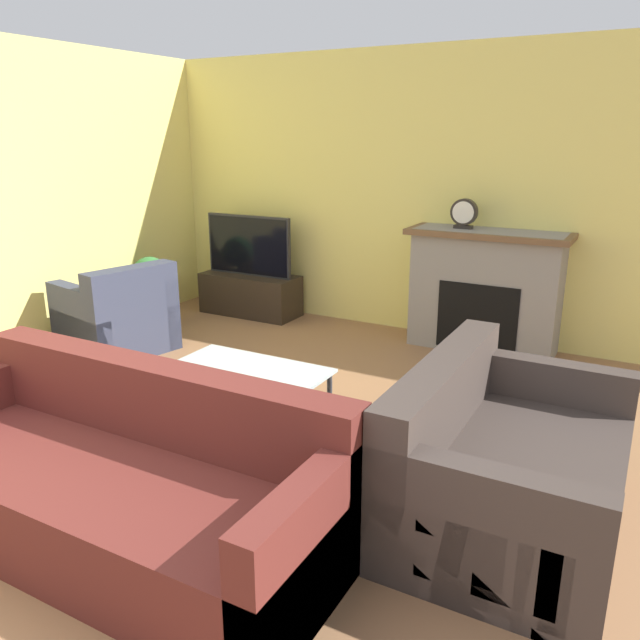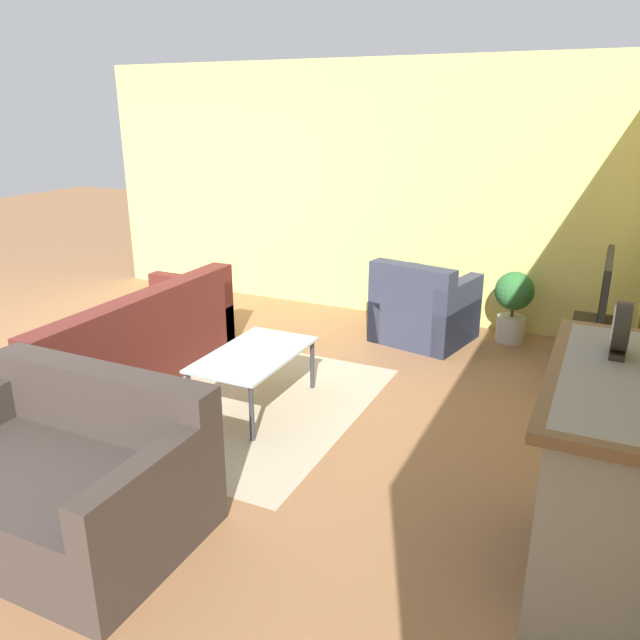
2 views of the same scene
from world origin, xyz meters
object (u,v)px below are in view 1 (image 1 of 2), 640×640
at_px(couch_sectional, 119,485).
at_px(coffee_table, 246,376).
at_px(tv, 249,245).
at_px(mantel_clock, 464,213).
at_px(armchair_by_window, 118,320).
at_px(couch_loveseat, 504,469).
at_px(potted_plant, 151,285).

xyz_separation_m(couch_sectional, coffee_table, (-0.12, 1.24, 0.11)).
height_order(tv, mantel_clock, mantel_clock).
distance_m(armchair_by_window, coffee_table, 2.10).
bearing_deg(coffee_table, couch_sectional, -84.45).
distance_m(couch_sectional, armchair_by_window, 2.88).
xyz_separation_m(tv, armchair_by_window, (-0.34, -1.60, -0.46)).
xyz_separation_m(couch_loveseat, potted_plant, (-4.03, 1.75, 0.13)).
bearing_deg(tv, potted_plant, -131.06).
xyz_separation_m(potted_plant, mantel_clock, (2.99, 0.88, 0.82)).
height_order(couch_sectional, potted_plant, couch_sectional).
height_order(couch_loveseat, potted_plant, couch_loveseat).
height_order(tv, potted_plant, tv).
xyz_separation_m(couch_loveseat, mantel_clock, (-1.04, 2.63, 0.95)).
bearing_deg(armchair_by_window, mantel_clock, 134.41).
xyz_separation_m(couch_sectional, mantel_clock, (0.56, 3.68, 0.95)).
bearing_deg(couch_loveseat, coffee_table, 83.93).
distance_m(couch_sectional, mantel_clock, 3.84).
xyz_separation_m(coffee_table, mantel_clock, (0.68, 2.44, 0.84)).
bearing_deg(tv, coffee_table, -55.54).
bearing_deg(tv, couch_loveseat, -37.27).
bearing_deg(couch_sectional, coffee_table, 95.55).
distance_m(couch_loveseat, coffee_table, 1.74).
bearing_deg(armchair_by_window, coffee_table, 80.63).
height_order(couch_loveseat, coffee_table, couch_loveseat).
bearing_deg(coffee_table, couch_loveseat, -6.07).
bearing_deg(armchair_by_window, couch_sectional, 58.00).
bearing_deg(couch_sectional, couch_loveseat, 33.39).
bearing_deg(potted_plant, coffee_table, -34.13).
bearing_deg(couch_sectional, armchair_by_window, 136.05).
height_order(couch_sectional, armchair_by_window, same).
distance_m(couch_sectional, coffee_table, 1.25).
xyz_separation_m(armchair_by_window, mantel_clock, (2.64, 1.68, 0.93)).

